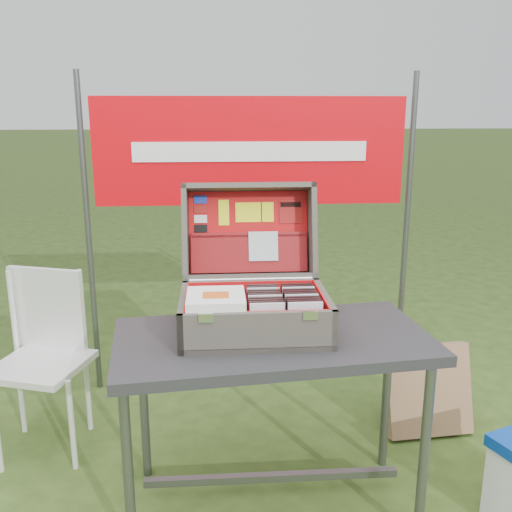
{
  "coord_description": "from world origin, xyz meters",
  "views": [
    {
      "loc": [
        -0.18,
        -1.87,
        1.52
      ],
      "look_at": [
        -0.04,
        0.1,
        1.0
      ],
      "focal_mm": 40.0,
      "sensor_mm": 36.0,
      "label": 1
    }
  ],
  "objects": [
    {
      "name": "cd_right_6",
      "position": [
        0.12,
        0.08,
        0.81
      ],
      "size": [
        0.12,
        0.01,
        0.14
      ],
      "primitive_type": "cube",
      "color": "black",
      "rests_on": "suitcase_liner_floor"
    },
    {
      "name": "banner_post_left",
      "position": [
        -0.85,
        1.1,
        0.85
      ],
      "size": [
        0.03,
        0.03,
        1.7
      ],
      "primitive_type": "cylinder",
      "color": "#59595B",
      "rests_on": "ground"
    },
    {
      "name": "suitcase",
      "position": [
        -0.05,
        0.15,
        0.96
      ],
      "size": [
        0.54,
        0.55,
        0.5
      ],
      "primitive_type": null,
      "color": "#625B4E",
      "rests_on": "table"
    },
    {
      "name": "suitcase_lid_rim_left",
      "position": [
        -0.31,
        0.41,
        1.03
      ],
      "size": [
        0.02,
        0.24,
        0.41
      ],
      "primitive_type": "cube",
      "rotation": [
        -1.82,
        0.0,
        0.0
      ],
      "color": "#625B4E",
      "rests_on": "suitcase_lid_back"
    },
    {
      "name": "cd_right_3",
      "position": [
        0.12,
        0.01,
        0.81
      ],
      "size": [
        0.12,
        0.01,
        0.14
      ],
      "primitive_type": "cube",
      "color": "black",
      "rests_on": "suitcase_liner_floor"
    },
    {
      "name": "cd_right_5",
      "position": [
        0.12,
        0.05,
        0.81
      ],
      "size": [
        0.12,
        0.01,
        0.14
      ],
      "primitive_type": "cube",
      "color": "black",
      "rests_on": "suitcase_liner_floor"
    },
    {
      "name": "chair_leg_br",
      "position": [
        -0.81,
        0.66,
        0.21
      ],
      "size": [
        0.02,
        0.02,
        0.42
      ],
      "primitive_type": "cylinder",
      "color": "silver",
      "rests_on": "ground"
    },
    {
      "name": "cd_left_3",
      "position": [
        -0.01,
        0.01,
        0.81
      ],
      "size": [
        0.12,
        0.01,
        0.14
      ],
      "primitive_type": "cube",
      "color": "black",
      "rests_on": "suitcase_liner_floor"
    },
    {
      "name": "banner_text",
      "position": [
        0.0,
        1.08,
        1.3
      ],
      "size": [
        1.2,
        0.0,
        0.1
      ],
      "primitive_type": "cube",
      "color": "white",
      "rests_on": "banner"
    },
    {
      "name": "chair_upright_left",
      "position": [
        -1.12,
        0.68,
        0.61
      ],
      "size": [
        0.02,
        0.02,
        0.39
      ],
      "primitive_type": "cylinder",
      "color": "silver",
      "rests_on": "chair_seat"
    },
    {
      "name": "suitcase_lid_rim_near",
      "position": [
        -0.05,
        0.36,
        0.85
      ],
      "size": [
        0.54,
        0.15,
        0.06
      ],
      "primitive_type": "cube",
      "rotation": [
        -1.82,
        0.0,
        0.0
      ],
      "color": "#625B4E",
      "rests_on": "suitcase_lid_back"
    },
    {
      "name": "table_leg_fl",
      "position": [
        -0.49,
        -0.17,
        0.34
      ],
      "size": [
        0.04,
        0.04,
        0.67
      ],
      "primitive_type": "cylinder",
      "color": "#59595B",
      "rests_on": "ground"
    },
    {
      "name": "cd_right_1",
      "position": [
        0.12,
        -0.03,
        0.81
      ],
      "size": [
        0.12,
        0.01,
        0.14
      ],
      "primitive_type": "cube",
      "color": "black",
      "rests_on": "suitcase_liner_floor"
    },
    {
      "name": "suitcase_base_wall_left",
      "position": [
        -0.31,
        0.09,
        0.79
      ],
      "size": [
        0.02,
        0.39,
        0.14
      ],
      "primitive_type": "cube",
      "color": "#625B4E",
      "rests_on": "table_top"
    },
    {
      "name": "songbook_1",
      "position": [
        -0.19,
        0.02,
        0.87
      ],
      "size": [
        0.2,
        0.2,
        0.0
      ],
      "primitive_type": "cube",
      "color": "white",
      "rests_on": "suitcase_base_wall_front"
    },
    {
      "name": "suitcase_liner_wall_back",
      "position": [
        -0.05,
        0.26,
        0.8
      ],
      "size": [
        0.5,
        0.01,
        0.12
      ],
      "primitive_type": "cube",
      "color": "red",
      "rests_on": "suitcase_base_bottom"
    },
    {
      "name": "suitcase_hinge",
      "position": [
        -0.05,
        0.29,
        0.86
      ],
      "size": [
        0.49,
        0.02,
        0.02
      ],
      "primitive_type": "cylinder",
      "rotation": [
        0.0,
        1.57,
        0.0
      ],
      "color": "silver",
      "rests_on": "suitcase_base_wall_back"
    },
    {
      "name": "lid_sticker_band_bar",
      "position": [
        0.13,
        0.47,
        1.13
      ],
      "size": [
        0.09,
        0.01,
        0.02
      ],
      "primitive_type": "cube",
      "rotation": [
        -1.82,
        0.0,
        0.0
      ],
      "color": "black",
      "rests_on": "suitcase_lid_liner"
    },
    {
      "name": "cd_right_7",
      "position": [
        0.12,
        0.1,
        0.81
      ],
      "size": [
        0.12,
        0.01,
        0.14
      ],
      "primitive_type": "cube",
      "color": "black",
      "rests_on": "suitcase_liner_floor"
    },
    {
      "name": "cd_left_7",
      "position": [
        -0.01,
        0.1,
        0.81
      ],
      "size": [
        0.12,
        0.01,
        0.14
      ],
      "primitive_type": "cube",
      "color": "black",
      "rests_on": "suitcase_liner_floor"
    },
    {
      "name": "suitcase_lid_rim_right",
      "position": [
        0.21,
        0.41,
        1.03
      ],
      "size": [
        0.02,
        0.24,
        0.41
      ],
      "primitive_type": "cube",
      "rotation": [
        -1.82,
        0.0,
        0.0
      ],
      "color": "#625B4E",
      "rests_on": "suitcase_lid_back"
    },
    {
      "name": "cd_left_1",
      "position": [
        -0.01,
        -0.03,
        0.81
      ],
      "size": [
        0.12,
        0.01,
        0.14
      ],
      "primitive_type": "cube",
      "color": "black",
      "rests_on": "suitcase_liner_floor"
    },
    {
      "name": "lid_card_neon_small",
      "position": [
        0.03,
        0.47,
        1.1
      ],
      "size": [
        0.05,
        0.02,
        0.08
      ],
      "primitive_type": "cube",
      "rotation": [
        -1.82,
        0.0,
        0.0
      ],
      "color": "yellow",
      "rests_on": "suitcase_lid_liner"
    },
    {
      "name": "suitcase_lid_pocket",
      "position": [
        -0.05,
        0.41,
        0.93
      ],
      "size": [
        0.48,
        0.07,
        0.16
      ],
      "primitive_type": "cube",
      "rotation": [
        -1.82,
        0.0,
        0.0
      ],
      "color": "maroon",
      "rests_on": "suitcase_lid_liner"
    },
    {
      "name": "chair_seat",
      "position": [
        -0.97,
        0.5,
        0.42
      ],
      "size": [
        0.46,
        0.46,
        0.03
      ],
      "primitive_type": "cube",
      "rotation": [
        0.0,
        0.0,
        -0.3
      ],
      "color": "silver",
      "rests_on": "ground"
    },
    {
      "name": "songbook_5",
      "position": [
        -0.19,
        0.02,
        0.89
      ],
      "size": [
        0.2,
        0.2,
        0.0
      ],
      "primitive_type": "cube",
      "color": "white",
      "rests_on": "suitcase_base_wall_front"
    },
    {
      "name": "table_brace",
      "position": [
        0.02,
        0.06,
        0.12
      ],
      "size": [
        0.99,
        0.03,
        0.03
      ],
      "primitive_type": "cube",
      "color": "#59595B",
      "rests_on": "ground"
    },
    {
      "name": "suitcase_liner_floor",
      "position": [
        -0.05,
        0.09,
        0.74
      ],
      "size": [
        0.5,
        0.34,
        0.01
      ],
      "primitive_type": "cube",
      "color": "red",
      "rests_on": "suitcase_base_bottom"
    },
    {
      "name": "chair_upright_right",
      "position": [
        -0.81,
        0.68,
        0.61
      ],
      "size": [
        0.02,
        0.02,
        0.39
      ],
      "primitive_type": "cylinder",
      "color": "silver",
      "rests_on": "chair_seat"
    },
    {
      "name": "table_leg_fr",
      "position": [
        0.53,
        -0.17,
        0.34
      ],
      "size": [
        0.04,
        0.04,
        0.67
      ],
      "primitive_type": "cylinder",
      "color": "#59595B",
      "rests_on": "ground"
    },
    {
      "name": "songbook_4",
      "position": [
        -0.19,
        0.02,
        0.88
      ],
      "size": [
        0.2,
        0.2,
        0.0
      ],
      "primitive_type": "cube",
      "color": "white",
      "rests_on": "suitcase_base_wall_front"
    },
    {
      "name": "cd_left_5",
      "position": [
        -0.01,
        0.05,
        0.81
      ],
      "size": [
        0.12,
        0.01,
        0.14
      ],
      "primitive_type": "cube",
      "color": "black",
      "rests_on": "suitcase_liner_floor"
    },
    {
      "name": "cardboard_box",
      "position": [
        0.81,
        0.53,
        0.22
      ],
      "size": [
        0.42,
        0.22,
        0.43
      ],
      "primitive_type": "cube",
      "rotation": [
        -0.29,
        0.0,
        0.09
      ],
      "color": "#96694E",
      "rests_on": "ground"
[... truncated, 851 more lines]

